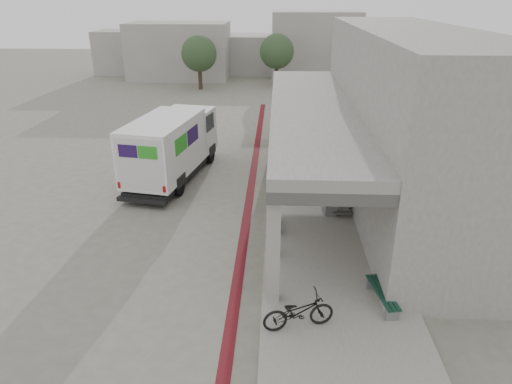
{
  "coord_description": "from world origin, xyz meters",
  "views": [
    {
      "loc": [
        2.13,
        -14.33,
        8.23
      ],
      "look_at": [
        1.42,
        0.8,
        1.6
      ],
      "focal_mm": 32.0,
      "sensor_mm": 36.0,
      "label": 1
    }
  ],
  "objects_px": {
    "fedex_truck": "(172,145)",
    "bicycle_black": "(299,312)",
    "bench": "(382,295)",
    "utility_cabinet": "(330,201)"
  },
  "relations": [
    {
      "from": "bench",
      "to": "fedex_truck",
      "type": "bearing_deg",
      "value": 119.38
    },
    {
      "from": "fedex_truck",
      "to": "bench",
      "type": "distance_m",
      "value": 12.51
    },
    {
      "from": "fedex_truck",
      "to": "bench",
      "type": "xyz_separation_m",
      "value": [
        7.98,
        -9.56,
        -1.24
      ]
    },
    {
      "from": "bench",
      "to": "bicycle_black",
      "type": "relative_size",
      "value": 0.93
    },
    {
      "from": "bicycle_black",
      "to": "utility_cabinet",
      "type": "bearing_deg",
      "value": -27.93
    },
    {
      "from": "bench",
      "to": "utility_cabinet",
      "type": "height_order",
      "value": "utility_cabinet"
    },
    {
      "from": "utility_cabinet",
      "to": "bicycle_black",
      "type": "distance_m",
      "value": 7.05
    },
    {
      "from": "fedex_truck",
      "to": "bicycle_black",
      "type": "distance_m",
      "value": 12.08
    },
    {
      "from": "fedex_truck",
      "to": "bicycle_black",
      "type": "height_order",
      "value": "fedex_truck"
    },
    {
      "from": "fedex_truck",
      "to": "bicycle_black",
      "type": "relative_size",
      "value": 3.94
    }
  ]
}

